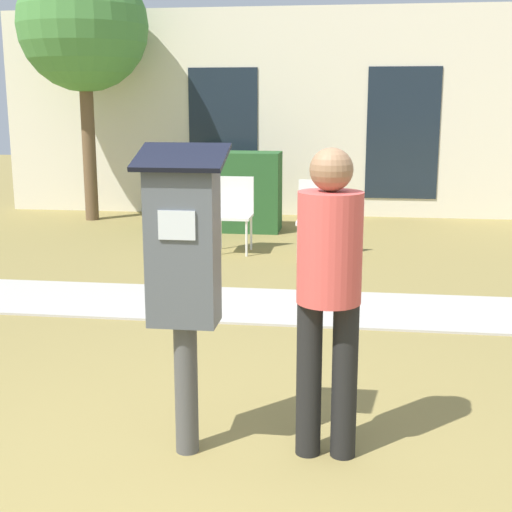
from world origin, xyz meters
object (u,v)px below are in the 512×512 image
object	(u,v)px
person_standing	(329,281)
outdoor_chair_left	(234,208)
outdoor_chair_middle	(317,213)
parking_meter	(183,262)

from	to	relation	value
person_standing	outdoor_chair_left	world-z (taller)	person_standing
person_standing	outdoor_chair_middle	bearing A→B (deg)	80.37
parking_meter	person_standing	size ratio (longest dim) A/B	1.01
outdoor_chair_left	person_standing	bearing A→B (deg)	-64.66
person_standing	outdoor_chair_left	distance (m)	5.16
person_standing	outdoor_chair_middle	xyz separation A→B (m)	(-0.30, 4.74, -0.40)
parking_meter	person_standing	world-z (taller)	parking_meter
parking_meter	person_standing	distance (m)	0.72
parking_meter	outdoor_chair_left	world-z (taller)	parking_meter
parking_meter	outdoor_chair_middle	world-z (taller)	parking_meter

